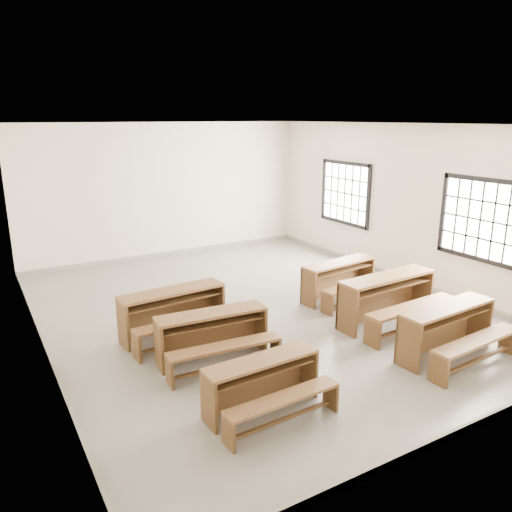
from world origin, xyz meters
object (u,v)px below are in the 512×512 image
desk_set_4 (389,296)px  desk_set_5 (340,277)px  desk_set_0 (264,382)px  desk_set_2 (174,310)px  desk_set_3 (449,327)px  desk_set_1 (213,333)px

desk_set_4 → desk_set_5: size_ratio=1.12×
desk_set_0 → desk_set_2: bearing=90.9°
desk_set_0 → desk_set_2: (-0.13, 2.46, 0.06)m
desk_set_0 → desk_set_4: 3.32m
desk_set_0 → desk_set_3: size_ratio=0.85×
desk_set_3 → desk_set_4: bearing=81.5°
desk_set_1 → desk_set_2: desk_set_2 is taller
desk_set_3 → desk_set_5: desk_set_3 is taller
desk_set_1 → desk_set_5: desk_set_5 is taller
desk_set_5 → desk_set_3: bearing=-100.7°
desk_set_1 → desk_set_2: 1.05m
desk_set_1 → desk_set_4: bearing=-0.6°
desk_set_0 → desk_set_1: bearing=86.2°
desk_set_2 → desk_set_1: bearing=-84.7°
desk_set_2 → desk_set_4: 3.50m
desk_set_2 → desk_set_3: (3.13, -2.59, -0.00)m
desk_set_1 → desk_set_2: (-0.17, 1.03, 0.02)m
desk_set_2 → desk_set_3: size_ratio=1.01×
desk_set_2 → desk_set_5: size_ratio=1.03×
desk_set_5 → desk_set_2: bearing=173.5°
desk_set_5 → desk_set_4: bearing=-99.7°
desk_set_5 → desk_set_1: bearing=-168.3°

